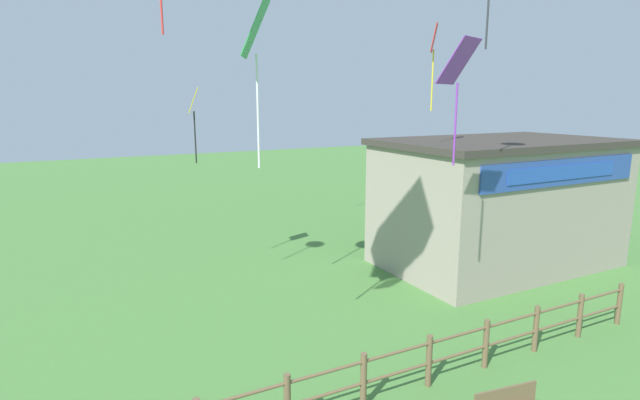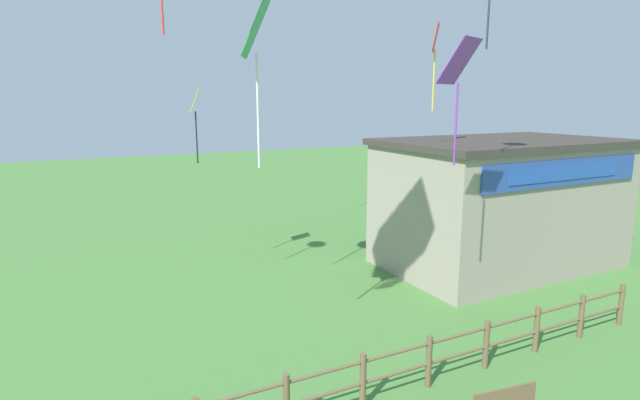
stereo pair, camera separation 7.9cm
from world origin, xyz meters
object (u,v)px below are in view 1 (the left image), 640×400
seaside_building (498,202)px  kite_purple_streamer (458,73)px  kite_green_diamond (256,43)px  kite_yellow_diamond (194,110)px  kite_red_diamond (434,50)px

seaside_building → kite_purple_streamer: size_ratio=3.06×
seaside_building → kite_green_diamond: kite_green_diamond is taller
kite_purple_streamer → kite_green_diamond: bearing=164.6°
kite_yellow_diamond → seaside_building: bearing=-19.0°
kite_purple_streamer → kite_red_diamond: 5.08m
kite_purple_streamer → kite_yellow_diamond: bearing=117.4°
kite_purple_streamer → kite_green_diamond: 4.77m
seaside_building → kite_yellow_diamond: kite_yellow_diamond is taller
seaside_building → kite_purple_streamer: bearing=-145.2°
kite_green_diamond → kite_red_diamond: bearing=21.9°
seaside_building → kite_purple_streamer: kite_purple_streamer is taller
kite_purple_streamer → kite_red_diamond: kite_red_diamond is taller
kite_purple_streamer → kite_green_diamond: size_ratio=0.82×
seaside_building → kite_red_diamond: 6.78m
kite_green_diamond → kite_purple_streamer: bearing=-15.4°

